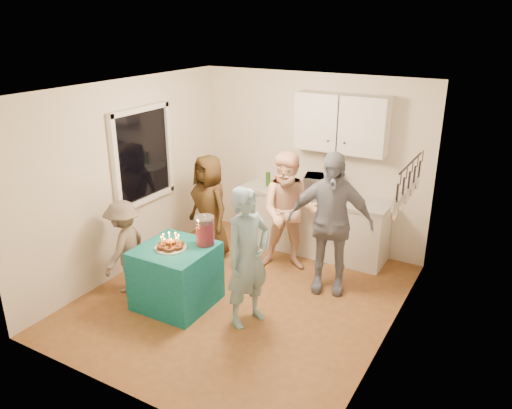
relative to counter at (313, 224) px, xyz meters
The scene contains 19 objects.
floor 1.76m from the counter, 96.71° to the right, with size 4.00×4.00×0.00m, color brown.
ceiling 2.76m from the counter, 96.71° to the right, with size 4.00×4.00×0.00m, color white.
back_wall 0.94m from the counter, 123.69° to the left, with size 3.60×3.60×0.00m, color silver.
left_wall 2.77m from the counter, 139.64° to the right, with size 4.00×4.00×0.00m, color silver.
right_wall 2.49m from the counter, 46.74° to the right, with size 4.00×4.00×0.00m, color silver.
window_night 2.66m from the counter, 144.60° to the right, with size 0.04×1.00×1.20m, color black.
counter is the anchor object (origin of this frame).
countertop 0.46m from the counter, 90.00° to the right, with size 2.24×0.62×0.05m, color beige.
upper_cabinet 1.56m from the counter, 26.57° to the left, with size 1.30×0.30×0.80m, color white.
pot_rack 2.16m from the counter, 33.34° to the right, with size 0.12×1.00×0.60m, color black.
microwave 0.64m from the counter, ahead, with size 0.53×0.36×0.29m, color white.
party_table 2.35m from the counter, 110.80° to the right, with size 0.85×0.85×0.76m, color #10666A.
donut_cake 2.43m from the counter, 111.17° to the right, with size 0.38×0.38×0.18m, color #381C0C, non-canonical shape.
punch_jar 2.08m from the counter, 106.31° to the right, with size 0.22×0.22×0.34m, color red.
man_birthday 2.13m from the counter, 86.81° to the right, with size 0.60×0.39×1.64m, color #7AA3B1.
woman_back_left 1.56m from the counter, 144.82° to the right, with size 0.75×0.49×1.53m, color brown.
woman_back_center 0.79m from the counter, 95.71° to the right, with size 0.82×0.64×1.69m, color #F9A182.
woman_back_right 1.22m from the counter, 56.26° to the right, with size 1.08×0.45×1.84m, color black.
child_near_left 2.76m from the counter, 125.45° to the right, with size 0.79×0.45×1.22m, color #5B5049.
Camera 1 is at (2.87, -4.66, 3.35)m, focal length 35.00 mm.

